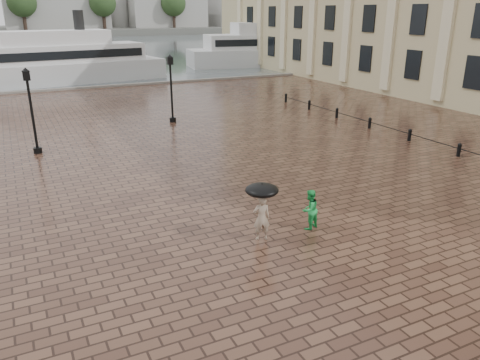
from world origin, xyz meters
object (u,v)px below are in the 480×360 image
object	(u,v)px
child_pedestrian	(310,209)
street_lamps	(43,94)
ferry_near	(58,62)
adult_pedestrian	(261,218)
ferry_far	(274,48)

from	to	relation	value
child_pedestrian	street_lamps	bearing A→B (deg)	-88.44
child_pedestrian	ferry_near	world-z (taller)	ferry_near
adult_pedestrian	ferry_near	size ratio (longest dim) A/B	0.07
adult_pedestrian	child_pedestrian	xyz separation A→B (m)	(1.92, 0.01, -0.06)
child_pedestrian	ferry_near	size ratio (longest dim) A/B	0.06
adult_pedestrian	child_pedestrian	bearing A→B (deg)	-165.69
adult_pedestrian	ferry_near	bearing A→B (deg)	-73.21
child_pedestrian	ferry_far	bearing A→B (deg)	-136.55
adult_pedestrian	street_lamps	bearing A→B (deg)	-61.55
ferry_near	ferry_far	bearing A→B (deg)	2.18
adult_pedestrian	ferry_far	size ratio (longest dim) A/B	0.06
street_lamps	ferry_far	world-z (taller)	ferry_far
street_lamps	adult_pedestrian	size ratio (longest dim) A/B	9.80
child_pedestrian	ferry_far	distance (m)	53.18
street_lamps	ferry_near	bearing A→B (deg)	81.86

